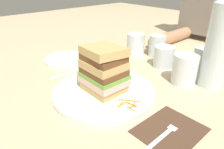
% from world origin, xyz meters
% --- Properties ---
extents(ground_plane, '(3.00, 3.00, 0.00)m').
position_xyz_m(ground_plane, '(0.00, 0.00, 0.00)').
color(ground_plane, '#C6B289').
extents(main_plate, '(0.30, 0.30, 0.01)m').
position_xyz_m(main_plate, '(0.00, -0.01, 0.01)').
color(main_plate, white).
rests_on(main_plate, ground_plane).
extents(sandwich, '(0.12, 0.11, 0.13)m').
position_xyz_m(sandwich, '(0.00, -0.01, 0.08)').
color(sandwich, tan).
rests_on(sandwich, main_plate).
extents(carrot_shred_0, '(0.03, 0.01, 0.00)m').
position_xyz_m(carrot_shred_0, '(-0.09, -0.00, 0.02)').
color(carrot_shred_0, orange).
rests_on(carrot_shred_0, main_plate).
extents(carrot_shred_1, '(0.03, 0.01, 0.00)m').
position_xyz_m(carrot_shred_1, '(-0.10, -0.02, 0.02)').
color(carrot_shred_1, orange).
rests_on(carrot_shred_1, main_plate).
extents(carrot_shred_2, '(0.02, 0.03, 0.00)m').
position_xyz_m(carrot_shred_2, '(-0.12, -0.01, 0.02)').
color(carrot_shred_2, orange).
rests_on(carrot_shred_2, main_plate).
extents(carrot_shred_3, '(0.01, 0.02, 0.00)m').
position_xyz_m(carrot_shred_3, '(-0.08, -0.01, 0.02)').
color(carrot_shred_3, orange).
rests_on(carrot_shred_3, main_plate).
extents(carrot_shred_4, '(0.01, 0.02, 0.00)m').
position_xyz_m(carrot_shred_4, '(-0.11, -0.00, 0.02)').
color(carrot_shred_4, orange).
rests_on(carrot_shred_4, main_plate).
extents(carrot_shred_5, '(0.03, 0.02, 0.00)m').
position_xyz_m(carrot_shred_5, '(-0.11, 0.01, 0.02)').
color(carrot_shred_5, orange).
rests_on(carrot_shred_5, main_plate).
extents(carrot_shred_6, '(0.02, 0.00, 0.00)m').
position_xyz_m(carrot_shred_6, '(0.12, -0.02, 0.02)').
color(carrot_shred_6, orange).
rests_on(carrot_shred_6, main_plate).
extents(carrot_shred_7, '(0.03, 0.02, 0.00)m').
position_xyz_m(carrot_shred_7, '(0.08, -0.01, 0.02)').
color(carrot_shred_7, orange).
rests_on(carrot_shred_7, main_plate).
extents(carrot_shred_8, '(0.02, 0.02, 0.00)m').
position_xyz_m(carrot_shred_8, '(0.11, 0.00, 0.02)').
color(carrot_shred_8, orange).
rests_on(carrot_shred_8, main_plate).
extents(carrot_shred_9, '(0.03, 0.02, 0.00)m').
position_xyz_m(carrot_shred_9, '(0.10, 0.01, 0.02)').
color(carrot_shred_9, orange).
rests_on(carrot_shred_9, main_plate).
extents(carrot_shred_10, '(0.01, 0.02, 0.00)m').
position_xyz_m(carrot_shred_10, '(0.09, -0.03, 0.02)').
color(carrot_shred_10, orange).
rests_on(carrot_shred_10, main_plate).
extents(carrot_shred_11, '(0.00, 0.03, 0.00)m').
position_xyz_m(carrot_shred_11, '(0.09, -0.02, 0.02)').
color(carrot_shred_11, orange).
rests_on(carrot_shred_11, main_plate).
extents(carrot_shred_12, '(0.00, 0.02, 0.00)m').
position_xyz_m(carrot_shred_12, '(0.11, -0.01, 0.02)').
color(carrot_shred_12, orange).
rests_on(carrot_shred_12, main_plate).
extents(carrot_shred_13, '(0.03, 0.01, 0.00)m').
position_xyz_m(carrot_shred_13, '(0.11, -0.01, 0.02)').
color(carrot_shred_13, orange).
rests_on(carrot_shred_13, main_plate).
extents(napkin_dark, '(0.12, 0.15, 0.00)m').
position_xyz_m(napkin_dark, '(0.22, 0.00, 0.00)').
color(napkin_dark, '#4C3323').
rests_on(napkin_dark, ground_plane).
extents(fork, '(0.02, 0.17, 0.00)m').
position_xyz_m(fork, '(0.22, -0.02, 0.00)').
color(fork, silver).
rests_on(fork, napkin_dark).
extents(knife, '(0.02, 0.20, 0.00)m').
position_xyz_m(knife, '(-0.19, 0.01, 0.00)').
color(knife, silver).
rests_on(knife, ground_plane).
extents(juice_glass, '(0.08, 0.08, 0.10)m').
position_xyz_m(juice_glass, '(0.12, 0.22, 0.04)').
color(juice_glass, white).
rests_on(juice_glass, ground_plane).
extents(water_bottle, '(0.07, 0.07, 0.32)m').
position_xyz_m(water_bottle, '(0.18, 0.27, 0.14)').
color(water_bottle, silver).
rests_on(water_bottle, ground_plane).
extents(empty_tumbler_0, '(0.08, 0.08, 0.09)m').
position_xyz_m(empty_tumbler_0, '(-0.16, 0.30, 0.05)').
color(empty_tumbler_0, silver).
rests_on(empty_tumbler_0, ground_plane).
extents(empty_tumbler_1, '(0.07, 0.07, 0.08)m').
position_xyz_m(empty_tumbler_1, '(-0.01, 0.29, 0.04)').
color(empty_tumbler_1, silver).
rests_on(empty_tumbler_1, ground_plane).
extents(empty_tumbler_2, '(0.07, 0.07, 0.09)m').
position_xyz_m(empty_tumbler_2, '(-0.09, 0.36, 0.04)').
color(empty_tumbler_2, silver).
rests_on(empty_tumbler_2, ground_plane).
extents(empty_tumbler_3, '(0.06, 0.06, 0.08)m').
position_xyz_m(empty_tumbler_3, '(0.10, 0.37, 0.04)').
color(empty_tumbler_3, silver).
rests_on(empty_tumbler_3, ground_plane).
extents(side_plate, '(0.17, 0.17, 0.01)m').
position_xyz_m(side_plate, '(-0.30, 0.04, 0.01)').
color(side_plate, white).
rests_on(side_plate, ground_plane).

